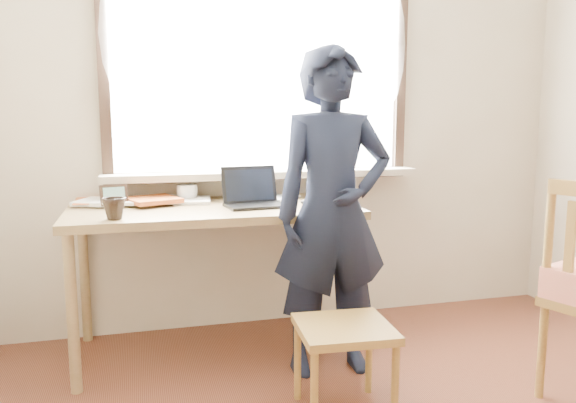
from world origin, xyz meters
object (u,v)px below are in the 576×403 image
object	(u,v)px
mug_dark	(114,209)
desk	(213,222)
laptop	(253,197)
work_chair	(344,339)
person	(333,212)
mug_white	(187,193)

from	to	relation	value
mug_dark	desk	bearing A→B (deg)	28.11
laptop	work_chair	world-z (taller)	laptop
laptop	person	world-z (taller)	person
desk	laptop	distance (m)	0.25
laptop	mug_dark	bearing A→B (deg)	-162.08
mug_dark	person	bearing A→B (deg)	-6.48
desk	laptop	size ratio (longest dim) A/B	4.57
desk	work_chair	world-z (taller)	desk
desk	mug_dark	bearing A→B (deg)	-151.89
mug_white	work_chair	bearing A→B (deg)	-62.06
laptop	mug_dark	xyz separation A→B (m)	(-0.70, -0.23, 0.00)
desk	person	distance (m)	0.66
desk	mug_dark	world-z (taller)	mug_dark
work_chair	person	size ratio (longest dim) A/B	0.26
desk	work_chair	xyz separation A→B (m)	(0.44, -0.81, -0.38)
mug_white	person	world-z (taller)	person
laptop	mug_white	world-z (taller)	laptop
person	desk	bearing A→B (deg)	146.17
work_chair	person	bearing A→B (deg)	77.50
laptop	mug_white	xyz separation A→B (m)	(-0.32, 0.27, -0.00)
mug_white	person	bearing A→B (deg)	-43.05
mug_dark	person	distance (m)	1.03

